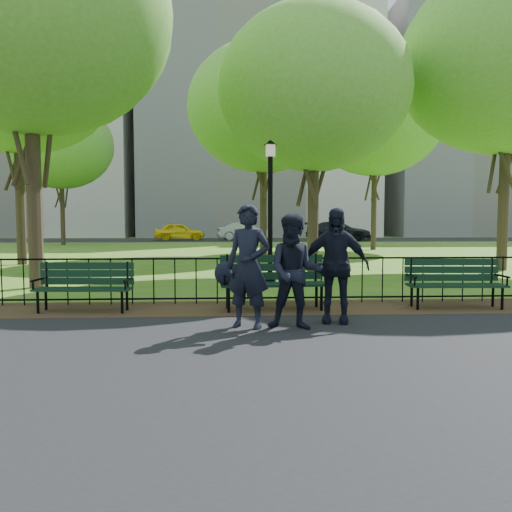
{
  "coord_description": "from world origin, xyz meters",
  "views": [
    {
      "loc": [
        -1.19,
        -7.46,
        1.59
      ],
      "look_at": [
        -0.69,
        1.5,
        0.96
      ],
      "focal_mm": 35.0,
      "sensor_mm": 36.0,
      "label": 1
    }
  ],
  "objects": [
    {
      "name": "sedan_silver",
      "position": [
        0.1,
        34.33,
        0.74
      ],
      "size": [
        4.57,
        2.16,
        1.45
      ],
      "primitive_type": "imported",
      "rotation": [
        0.0,
        0.0,
        1.72
      ],
      "color": "#939599",
      "rests_on": "far_street"
    },
    {
      "name": "dirt_strip",
      "position": [
        0.0,
        1.5,
        0.01
      ],
      "size": [
        60.0,
        1.6,
        0.01
      ],
      "primitive_type": "cube",
      "color": "#382A16",
      "rests_on": "ground"
    },
    {
      "name": "tree_far_e",
      "position": [
        6.89,
        19.89,
        7.27
      ],
      "size": [
        7.51,
        7.51,
        10.47
      ],
      "color": "#2D2116",
      "rests_on": "ground"
    },
    {
      "name": "park_bench_left_a",
      "position": [
        -3.7,
        1.36,
        0.54
      ],
      "size": [
        1.68,
        0.6,
        0.94
      ],
      "rotation": [
        0.0,
        0.0,
        -0.05
      ],
      "color": "black",
      "rests_on": "ground"
    },
    {
      "name": "person_mid",
      "position": [
        -0.22,
        -0.29,
        0.85
      ],
      "size": [
        0.88,
        0.55,
        1.68
      ],
      "primitive_type": "imported",
      "rotation": [
        0.0,
        0.0,
        -0.16
      ],
      "color": "black",
      "rests_on": "asphalt_path"
    },
    {
      "name": "tree_far_w",
      "position": [
        -12.28,
        26.74,
        6.66
      ],
      "size": [
        6.88,
        6.88,
        9.59
      ],
      "color": "#2D2116",
      "rests_on": "ground"
    },
    {
      "name": "asphalt_path",
      "position": [
        0.0,
        -3.4,
        0.01
      ],
      "size": [
        60.0,
        9.2,
        0.01
      ],
      "primitive_type": "cube",
      "color": "black",
      "rests_on": "ground"
    },
    {
      "name": "far_street",
      "position": [
        0.0,
        35.0,
        0.01
      ],
      "size": [
        70.0,
        9.0,
        0.01
      ],
      "primitive_type": "cube",
      "color": "black",
      "rests_on": "ground"
    },
    {
      "name": "person_left",
      "position": [
        -0.9,
        -0.16,
        0.93
      ],
      "size": [
        0.79,
        0.67,
        1.83
      ],
      "primitive_type": "imported",
      "rotation": [
        0.0,
        0.0,
        -0.41
      ],
      "color": "black",
      "rests_on": "asphalt_path"
    },
    {
      "name": "person_right",
      "position": [
        0.46,
        0.15,
        0.9
      ],
      "size": [
        1.12,
        0.68,
        1.78
      ],
      "primitive_type": "imported",
      "rotation": [
        0.0,
        0.0,
        -0.25
      ],
      "color": "black",
      "rests_on": "asphalt_path"
    },
    {
      "name": "tree_near_w",
      "position": [
        -5.77,
        4.68,
        6.42
      ],
      "size": [
        6.63,
        6.63,
        9.24
      ],
      "color": "#2D2116",
      "rests_on": "ground"
    },
    {
      "name": "taxi",
      "position": [
        -5.23,
        34.31,
        0.73
      ],
      "size": [
        4.37,
        2.18,
        1.43
      ],
      "primitive_type": "imported",
      "rotation": [
        0.0,
        0.0,
        1.69
      ],
      "color": "yellow",
      "rests_on": "far_street"
    },
    {
      "name": "tree_far_c",
      "position": [
        0.47,
        16.06,
        6.86
      ],
      "size": [
        7.09,
        7.09,
        9.88
      ],
      "color": "#2D2116",
      "rests_on": "ground"
    },
    {
      "name": "tree_mid_e",
      "position": [
        7.7,
        8.25,
        6.65
      ],
      "size": [
        6.87,
        6.87,
        9.58
      ],
      "color": "#2D2116",
      "rests_on": "ground"
    },
    {
      "name": "ground",
      "position": [
        0.0,
        0.0,
        0.0
      ],
      "size": [
        120.0,
        120.0,
        0.0
      ],
      "primitive_type": "plane",
      "color": "#446B1C"
    },
    {
      "name": "tree_near_e",
      "position": [
        1.32,
        7.18,
        5.41
      ],
      "size": [
        5.59,
        5.59,
        7.8
      ],
      "color": "#2D2116",
      "rests_on": "ground"
    },
    {
      "name": "lamppost",
      "position": [
        -0.13,
        5.12,
        1.97
      ],
      "size": [
        0.33,
        0.33,
        3.62
      ],
      "color": "black",
      "rests_on": "ground"
    },
    {
      "name": "apartment_west",
      "position": [
        -22.0,
        48.0,
        13.0
      ],
      "size": [
        22.0,
        15.0,
        26.0
      ],
      "primitive_type": "cube",
      "color": "beige",
      "rests_on": "ground"
    },
    {
      "name": "apartment_mid",
      "position": [
        2.0,
        48.0,
        15.0
      ],
      "size": [
        24.0,
        15.0,
        30.0
      ],
      "primitive_type": "cube",
      "color": "silver",
      "rests_on": "ground"
    },
    {
      "name": "iron_fence",
      "position": [
        0.0,
        2.0,
        0.5
      ],
      "size": [
        24.06,
        0.06,
        1.0
      ],
      "color": "black",
      "rests_on": "ground"
    },
    {
      "name": "park_bench_right_a",
      "position": [
        2.92,
        1.35,
        0.56
      ],
      "size": [
        1.75,
        0.62,
        0.98
      ],
      "rotation": [
        0.0,
        0.0,
        -0.05
      ],
      "color": "black",
      "rests_on": "ground"
    },
    {
      "name": "park_bench_main",
      "position": [
        -0.67,
        1.29,
        0.64
      ],
      "size": [
        2.01,
        0.69,
        1.07
      ],
      "rotation": [
        0.0,
        0.0,
        0.06
      ],
      "color": "black",
      "rests_on": "ground"
    },
    {
      "name": "apartment_east",
      "position": [
        26.0,
        48.0,
        12.0
      ],
      "size": [
        20.0,
        15.0,
        24.0
      ],
      "primitive_type": "cube",
      "color": "beige",
      "rests_on": "ground"
    },
    {
      "name": "sedan_dark",
      "position": [
        7.77,
        32.62,
        0.78
      ],
      "size": [
        5.71,
        3.83,
        1.54
      ],
      "primitive_type": "imported",
      "rotation": [
        0.0,
        0.0,
        1.22
      ],
      "color": "black",
      "rests_on": "far_street"
    },
    {
      "name": "tree_mid_w",
      "position": [
        -8.77,
        11.3,
        7.19
      ],
      "size": [
        7.43,
        7.43,
        10.35
      ],
      "color": "#2D2116",
      "rests_on": "ground"
    }
  ]
}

